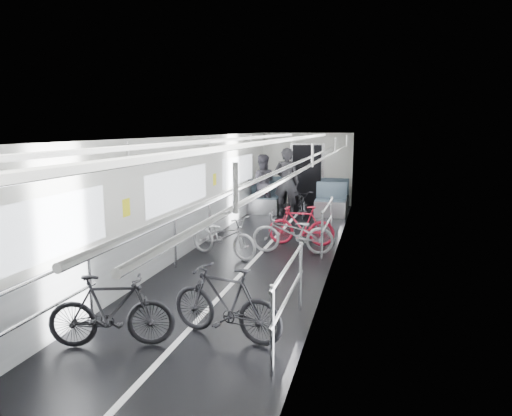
# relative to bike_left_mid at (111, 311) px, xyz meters

# --- Properties ---
(car_shell) EXTENTS (3.02, 14.01, 2.41)m
(car_shell) POSITION_rel_bike_left_mid_xyz_m (0.70, 5.51, 0.68)
(car_shell) COLOR black
(car_shell) RESTS_ON ground
(bike_left_mid) EXTENTS (1.53, 0.86, 0.89)m
(bike_left_mid) POSITION_rel_bike_left_mid_xyz_m (0.00, 0.00, 0.00)
(bike_left_mid) COLOR black
(bike_left_mid) RESTS_ON floor
(bike_left_far) EXTENTS (1.71, 1.08, 0.85)m
(bike_left_far) POSITION_rel_bike_left_mid_xyz_m (0.03, 3.98, -0.02)
(bike_left_far) COLOR #9B9A9E
(bike_left_far) RESTS_ON floor
(bike_right_near) EXTENTS (1.60, 0.76, 0.92)m
(bike_right_near) POSITION_rel_bike_left_mid_xyz_m (1.23, 0.56, 0.02)
(bike_right_near) COLOR black
(bike_right_near) RESTS_ON floor
(bike_right_mid) EXTENTS (1.73, 0.75, 0.88)m
(bike_right_mid) POSITION_rel_bike_left_mid_xyz_m (1.34, 4.56, -0.00)
(bike_right_mid) COLOR #97989C
(bike_right_mid) RESTS_ON floor
(bike_right_far) EXTENTS (1.48, 0.44, 0.88)m
(bike_right_far) POSITION_rel_bike_left_mid_xyz_m (1.40, 5.28, -0.00)
(bike_right_far) COLOR red
(bike_right_far) RESTS_ON floor
(bike_aisle) EXTENTS (0.92, 1.60, 0.80)m
(bike_aisle) POSITION_rel_bike_left_mid_xyz_m (0.89, 8.53, -0.05)
(bike_aisle) COLOR black
(bike_aisle) RESTS_ON floor
(person_standing) EXTENTS (0.73, 0.48, 2.01)m
(person_standing) POSITION_rel_bike_left_mid_xyz_m (0.43, 8.53, 0.56)
(person_standing) COLOR black
(person_standing) RESTS_ON floor
(person_seated) EXTENTS (1.02, 0.89, 1.78)m
(person_seated) POSITION_rel_bike_left_mid_xyz_m (-0.37, 8.78, 0.45)
(person_seated) COLOR #333039
(person_seated) RESTS_ON floor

